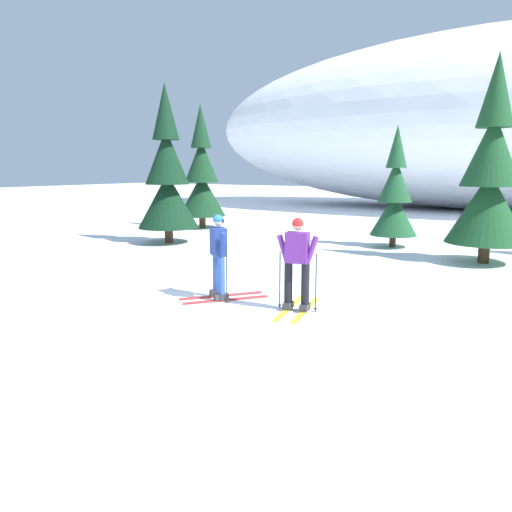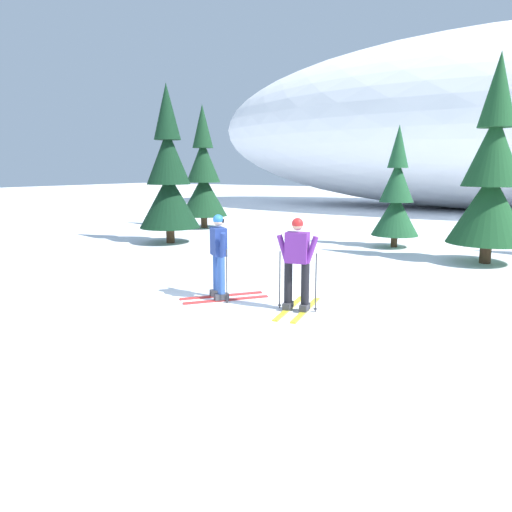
{
  "view_description": "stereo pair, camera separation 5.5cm",
  "coord_description": "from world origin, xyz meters",
  "px_view_note": "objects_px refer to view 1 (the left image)",
  "views": [
    {
      "loc": [
        5.45,
        -6.62,
        2.58
      ],
      "look_at": [
        0.69,
        1.18,
        0.95
      ],
      "focal_mm": 34.57,
      "sensor_mm": 36.0,
      "label": 1
    },
    {
      "loc": [
        5.5,
        -6.59,
        2.58
      ],
      "look_at": [
        0.69,
        1.18,
        0.95
      ],
      "focal_mm": 34.57,
      "sensor_mm": 36.0,
      "label": 2
    }
  ],
  "objects_px": {
    "skier_purple_jacket": "(297,263)",
    "pine_tree_center_right": "(490,178)",
    "pine_tree_center_left": "(167,178)",
    "pine_tree_center": "(395,197)",
    "pine_tree_far_left": "(202,177)",
    "skier_navy_jacket": "(219,255)"
  },
  "relations": [
    {
      "from": "skier_purple_jacket",
      "to": "pine_tree_center_right",
      "type": "height_order",
      "value": "pine_tree_center_right"
    },
    {
      "from": "pine_tree_center_left",
      "to": "pine_tree_center",
      "type": "xyz_separation_m",
      "value": [
        6.97,
        3.18,
        -0.6
      ]
    },
    {
      "from": "pine_tree_center_left",
      "to": "pine_tree_far_left",
      "type": "bearing_deg",
      "value": 112.53
    },
    {
      "from": "pine_tree_center_left",
      "to": "pine_tree_center_right",
      "type": "xyz_separation_m",
      "value": [
        9.93,
        1.69,
        0.07
      ]
    },
    {
      "from": "pine_tree_center",
      "to": "pine_tree_center_right",
      "type": "height_order",
      "value": "pine_tree_center_right"
    },
    {
      "from": "pine_tree_center_left",
      "to": "pine_tree_center_right",
      "type": "bearing_deg",
      "value": 9.66
    },
    {
      "from": "skier_purple_jacket",
      "to": "pine_tree_center",
      "type": "relative_size",
      "value": 0.44
    },
    {
      "from": "skier_navy_jacket",
      "to": "skier_purple_jacket",
      "type": "bearing_deg",
      "value": 1.7
    },
    {
      "from": "pine_tree_far_left",
      "to": "pine_tree_center_left",
      "type": "height_order",
      "value": "pine_tree_center_left"
    },
    {
      "from": "skier_navy_jacket",
      "to": "pine_tree_center_left",
      "type": "bearing_deg",
      "value": 138.45
    },
    {
      "from": "pine_tree_center_left",
      "to": "pine_tree_center",
      "type": "bearing_deg",
      "value": 24.55
    },
    {
      "from": "skier_purple_jacket",
      "to": "pine_tree_far_left",
      "type": "xyz_separation_m",
      "value": [
        -9.36,
        9.38,
        1.32
      ]
    },
    {
      "from": "pine_tree_center",
      "to": "pine_tree_center_right",
      "type": "bearing_deg",
      "value": -26.77
    },
    {
      "from": "skier_navy_jacket",
      "to": "skier_purple_jacket",
      "type": "relative_size",
      "value": 0.97
    },
    {
      "from": "skier_navy_jacket",
      "to": "pine_tree_far_left",
      "type": "bearing_deg",
      "value": 129.07
    },
    {
      "from": "skier_purple_jacket",
      "to": "skier_navy_jacket",
      "type": "bearing_deg",
      "value": -178.3
    },
    {
      "from": "pine_tree_far_left",
      "to": "pine_tree_center_right",
      "type": "height_order",
      "value": "pine_tree_center_right"
    },
    {
      "from": "pine_tree_center_left",
      "to": "pine_tree_center",
      "type": "distance_m",
      "value": 7.69
    },
    {
      "from": "skier_navy_jacket",
      "to": "pine_tree_center_left",
      "type": "height_order",
      "value": "pine_tree_center_left"
    },
    {
      "from": "skier_navy_jacket",
      "to": "pine_tree_far_left",
      "type": "distance_m",
      "value": 12.22
    },
    {
      "from": "skier_navy_jacket",
      "to": "pine_tree_center_right",
      "type": "xyz_separation_m",
      "value": [
        4.01,
        6.94,
        1.44
      ]
    },
    {
      "from": "pine_tree_center",
      "to": "skier_purple_jacket",
      "type": "bearing_deg",
      "value": -85.56
    }
  ]
}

